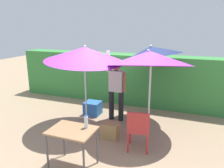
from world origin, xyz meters
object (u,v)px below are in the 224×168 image
Objects in this scene: person_vendor at (116,87)px; bottle_water at (86,122)px; umbrella_orange at (149,59)px; folding_table at (72,134)px; cooler_box at (93,108)px; chair_plastic at (138,128)px; crate_cardboard at (110,130)px; umbrella_rainbow at (151,52)px; umbrella_yellow at (85,54)px.

person_vendor is 2.11m from bottle_water.
folding_table is (-0.95, -1.83, -1.14)m from umbrella_orange.
umbrella_orange is at bearing -24.03° from person_vendor.
person_vendor is 1.07m from cooler_box.
umbrella_orange is 1.56m from chair_plastic.
cooler_box is 1.16× the size of crate_cardboard.
chair_plastic is at bearing 44.79° from folding_table.
crate_cardboard is at bearing -77.24° from person_vendor.
folding_table is (-0.01, -2.25, -0.28)m from person_vendor.
umbrella_rainbow reaches higher than umbrella_yellow.
chair_plastic is at bearing -53.75° from person_vendor.
cooler_box is at bearing 113.52° from bottle_water.
umbrella_orange is 1.86m from crate_cardboard.
umbrella_orange is 1.17× the size of person_vendor.
folding_table is (-0.84, -2.56, -1.21)m from umbrella_rainbow.
chair_plastic is 2.24m from cooler_box.
bottle_water reaches higher than crate_cardboard.
person_vendor is at bearing -159.86° from umbrella_rainbow.
person_vendor is (-0.94, 0.42, -0.86)m from umbrella_orange.
umbrella_rainbow is 0.74m from umbrella_orange.
crate_cardboard is at bearing 79.11° from folding_table.
crate_cardboard is 1.34m from folding_table.
person_vendor is at bearing 102.76° from crate_cardboard.
umbrella_yellow is at bearing 155.32° from crate_cardboard.
folding_table is (0.55, -1.60, -1.20)m from umbrella_yellow.
umbrella_yellow is 2.37× the size of chair_plastic.
umbrella_orange is 4.92× the size of cooler_box.
umbrella_orange is at bearing 90.79° from chair_plastic.
folding_table is at bearing -72.26° from cooler_box.
person_vendor is 1.28m from crate_cardboard.
cooler_box is (-1.59, -0.20, -1.68)m from umbrella_rainbow.
cooler_box is 0.56× the size of folding_table.
umbrella_orange reaches higher than person_vendor.
cooler_box is at bearing -172.83° from umbrella_rainbow.
person_vendor reaches higher than crate_cardboard.
umbrella_orange is at bearing 62.65° from folding_table.
umbrella_orange is 2.75× the size of folding_table.
cooler_box is 2.50m from bottle_water.
cooler_box is (-0.76, 0.10, -0.75)m from person_vendor.
folding_table is at bearing -135.21° from chair_plastic.
crate_cardboard is at bearing 158.61° from chair_plastic.
folding_table is 3.33× the size of bottle_water.
cooler_box is (-1.71, 1.40, -0.32)m from chair_plastic.
umbrella_orange is 1.34m from person_vendor.
umbrella_rainbow is at bearing 20.14° from person_vendor.
folding_table is (-0.24, -1.24, 0.47)m from crate_cardboard.
umbrella_yellow reaches higher than folding_table.
umbrella_rainbow reaches higher than chair_plastic.
bottle_water is (0.21, 0.15, 0.21)m from folding_table.
umbrella_rainbow is at bearing 75.22° from bottle_water.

